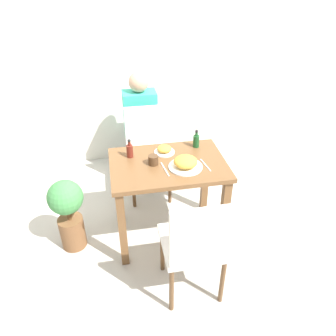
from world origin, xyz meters
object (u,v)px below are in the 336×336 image
at_px(food_plate, 186,163).
at_px(person_figure, 141,127).
at_px(chair_near, 195,244).
at_px(sauce_bottle, 196,140).
at_px(condiment_bottle, 130,150).
at_px(side_plate, 165,150).
at_px(potted_plant_left, 68,210).
at_px(drink_cup, 153,160).
at_px(chair_far, 147,148).

distance_m(food_plate, person_figure, 1.16).
relative_size(chair_near, person_figure, 0.77).
bearing_deg(sauce_bottle, person_figure, 114.97).
bearing_deg(condiment_bottle, sauce_bottle, 6.28).
height_order(food_plate, side_plate, food_plate).
distance_m(potted_plant_left, person_figure, 1.26).
xyz_separation_m(drink_cup, condiment_bottle, (-0.17, 0.15, 0.02)).
relative_size(drink_cup, potted_plant_left, 0.12).
bearing_deg(chair_near, food_plate, -95.99).
bearing_deg(drink_cup, side_plate, 53.20).
relative_size(chair_far, sauce_bottle, 5.63).
distance_m(drink_cup, sauce_bottle, 0.45).
relative_size(food_plate, sauce_bottle, 1.63).
xyz_separation_m(chair_far, person_figure, (-0.02, 0.33, 0.07)).
bearing_deg(side_plate, chair_near, -86.01).
xyz_separation_m(condiment_bottle, potted_plant_left, (-0.54, -0.14, -0.43)).
distance_m(chair_far, sauce_bottle, 0.67).
relative_size(chair_far, condiment_bottle, 5.63).
bearing_deg(person_figure, chair_far, -86.43).
height_order(food_plate, condiment_bottle, condiment_bottle).
bearing_deg(person_figure, chair_near, -84.59).
relative_size(side_plate, condiment_bottle, 1.05).
xyz_separation_m(chair_near, condiment_bottle, (-0.34, 0.80, 0.30)).
bearing_deg(condiment_bottle, food_plate, -30.63).
height_order(chair_far, person_figure, person_figure).
relative_size(chair_far, side_plate, 5.34).
xyz_separation_m(side_plate, sauce_bottle, (0.28, 0.05, 0.03)).
relative_size(chair_near, food_plate, 3.46).
height_order(food_plate, person_figure, person_figure).
bearing_deg(drink_cup, chair_near, -74.97).
height_order(chair_near, person_figure, person_figure).
relative_size(sauce_bottle, condiment_bottle, 1.00).
bearing_deg(sauce_bottle, drink_cup, -152.19).
bearing_deg(potted_plant_left, chair_near, -37.02).
height_order(sauce_bottle, condiment_bottle, same).
distance_m(chair_near, sauce_bottle, 0.94).
height_order(sauce_bottle, person_figure, person_figure).
bearing_deg(chair_near, chair_far, -84.14).
bearing_deg(food_plate, chair_near, -95.99).
bearing_deg(sauce_bottle, condiment_bottle, -173.72).
xyz_separation_m(food_plate, potted_plant_left, (-0.94, 0.10, -0.40)).
bearing_deg(drink_cup, person_figure, 89.07).
height_order(chair_near, drink_cup, chair_near).
distance_m(drink_cup, person_figure, 1.05).
bearing_deg(chair_far, potted_plant_left, -137.49).
distance_m(food_plate, side_plate, 0.28).
height_order(chair_near, potted_plant_left, chair_near).
bearing_deg(sauce_bottle, potted_plant_left, -169.76).
xyz_separation_m(side_plate, potted_plant_left, (-0.83, -0.15, -0.39)).
bearing_deg(food_plate, condiment_bottle, 149.37).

